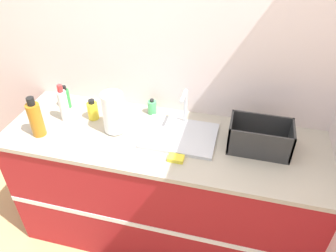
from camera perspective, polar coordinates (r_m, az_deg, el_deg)
wall_back at (r=2.13m, az=1.59°, el=11.45°), size 4.40×0.06×2.60m
counter_cabinet at (r=2.35m, az=-0.74°, el=-10.97°), size 2.03×0.67×0.94m
sink at (r=2.03m, az=2.10°, el=-1.34°), size 0.45×0.34×0.26m
paper_towel_roll at (r=2.04m, az=-9.48°, el=2.30°), size 0.13×0.13×0.27m
dish_rack at (r=1.98m, az=15.63°, el=-2.21°), size 0.36×0.21×0.18m
bottle_white_spray at (r=2.23m, az=-17.73°, el=3.53°), size 0.06×0.06×0.26m
bottle_amber at (r=2.15m, az=-22.05°, el=1.18°), size 0.08×0.08×0.27m
bottle_green at (r=2.38m, az=-17.36°, el=4.68°), size 0.06×0.06×0.16m
bottle_yellow at (r=2.22m, az=-12.96°, el=2.69°), size 0.07×0.07×0.14m
soap_dispenser at (r=2.23m, az=-2.78°, el=3.31°), size 0.06×0.06×0.11m
sponge at (r=1.87m, az=1.39°, el=-5.65°), size 0.09×0.06×0.02m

